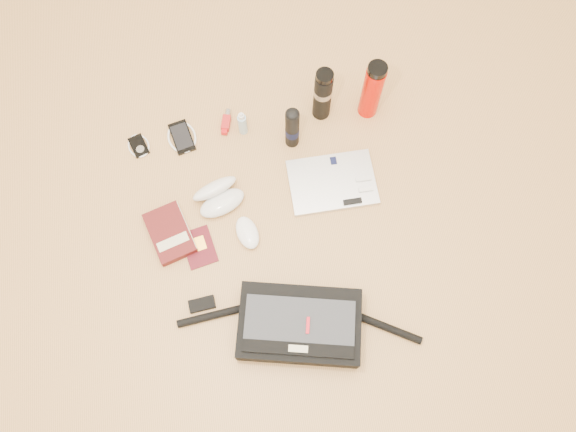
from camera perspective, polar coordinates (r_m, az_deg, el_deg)
The scene contains 14 objects.
ground at distance 1.94m, azimuth -1.09°, elevation -2.92°, with size 4.00×4.00×0.00m, color tan.
messenger_bag at distance 1.83m, azimuth 1.10°, elevation -11.01°, with size 0.78×0.32×0.11m.
laptop at distance 2.01m, azimuth 4.56°, elevation 3.40°, with size 0.31×0.21×0.03m.
book at distance 1.97m, azimuth -11.88°, elevation -1.73°, with size 0.18×0.22×0.04m.
passport at distance 1.96m, azimuth -9.02°, elevation -3.14°, with size 0.12×0.16×0.01m.
mouse at distance 1.93m, azimuth -4.15°, elevation -1.70°, with size 0.10×0.14×0.04m.
sunglasses_case at distance 1.97m, azimuth -7.08°, elevation 2.03°, with size 0.21×0.19×0.10m.
ipod at distance 2.14m, azimuth -14.92°, elevation 6.90°, with size 0.10×0.10×0.01m.
phone at distance 2.12m, azimuth -10.73°, elevation 7.88°, with size 0.12×0.14×0.01m.
inhaler at distance 2.12m, azimuth -6.29°, elevation 9.48°, with size 0.05×0.10×0.03m.
spray_bottle at distance 2.06m, azimuth -4.65°, elevation 9.33°, with size 0.04×0.04×0.12m.
aerosol_can at distance 1.99m, azimuth 0.43°, elevation 8.95°, with size 0.07×0.07×0.21m.
thermos_black at distance 2.04m, azimuth 3.55°, elevation 12.23°, with size 0.07×0.07×0.25m.
thermos_red at distance 2.05m, azimuth 8.54°, elevation 12.52°, with size 0.08×0.08×0.28m.
Camera 1 is at (-0.05, -0.55, 1.86)m, focal length 35.00 mm.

